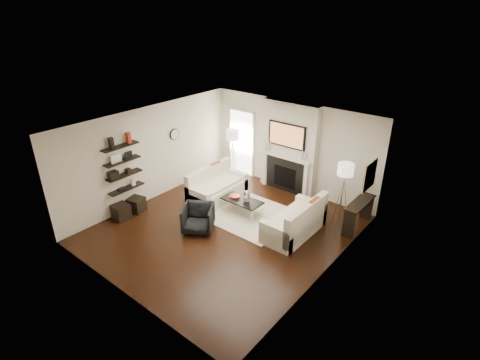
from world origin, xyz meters
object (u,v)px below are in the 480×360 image
Objects in this scene: coffee_table at (242,200)px; lamp_left_shade at (233,135)px; ottoman_near at (136,205)px; lamp_right_shade at (346,169)px; armchair at (198,217)px; loveseat_right_base at (294,226)px; loveseat_left_base at (218,192)px.

lamp_left_shade is at bearing 136.04° from coffee_table.
ottoman_near is at bearing -143.45° from coffee_table.
armchair is at bearing -133.03° from lamp_right_shade.
coffee_table is (-1.59, -0.07, 0.19)m from loveseat_right_base.
loveseat_right_base is 4.50× the size of lamp_right_shade.
lamp_left_shade reaches higher than ottoman_near.
armchair is at bearing -64.17° from loveseat_left_base.
ottoman_near is at bearing -145.42° from lamp_right_shade.
loveseat_right_base reaches higher than ottoman_near.
coffee_table is (1.09, -0.22, 0.19)m from loveseat_left_base.
coffee_table is at bearing -11.49° from loveseat_left_base.
loveseat_left_base is at bearing 83.19° from armchair.
loveseat_left_base is 1.13m from coffee_table.
coffee_table is 2.80m from lamp_right_shade.
ottoman_near is at bearing 158.81° from armchair.
armchair is (-1.93, -1.39, 0.16)m from loveseat_right_base.
armchair is 1.86× the size of ottoman_near.
loveseat_left_base is at bearing -66.52° from lamp_left_shade.
lamp_left_shade is 1.00× the size of ottoman_near.
loveseat_right_base is (2.68, -0.15, 0.00)m from loveseat_left_base.
armchair is at bearing 11.44° from ottoman_near.
coffee_table is 1.37m from armchair.
lamp_left_shade is (-1.37, 2.97, 1.08)m from armchair.
loveseat_right_base is at bearing 24.63° from ottoman_near.
ottoman_near is at bearing -122.47° from loveseat_left_base.
armchair is at bearing -104.45° from coffee_table.
coffee_table is 1.48× the size of armchair.
loveseat_left_base is 1.64× the size of coffee_table.
loveseat_left_base is 1.72m from armchair.
lamp_right_shade is (2.53, 2.71, 1.08)m from armchair.
loveseat_left_base and coffee_table have the same top height.
lamp_left_shade is 3.65m from ottoman_near.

